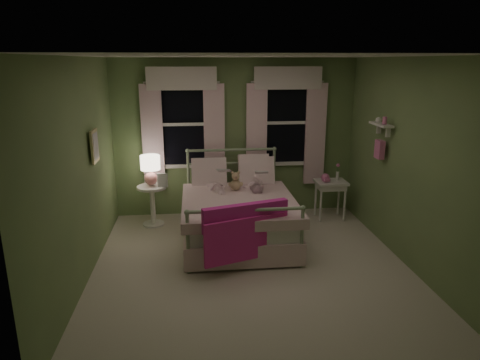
{
  "coord_description": "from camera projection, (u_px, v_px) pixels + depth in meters",
  "views": [
    {
      "loc": [
        -0.68,
        -4.93,
        2.55
      ],
      "look_at": [
        -0.08,
        0.57,
        1.0
      ],
      "focal_mm": 32.0,
      "sensor_mm": 36.0,
      "label": 1
    }
  ],
  "objects": [
    {
      "name": "window_left",
      "position": [
        183.0,
        120.0,
        6.9
      ],
      "size": [
        1.34,
        0.13,
        1.96
      ],
      "color": "black",
      "rests_on": "room_shell"
    },
    {
      "name": "nightstand_right",
      "position": [
        331.0,
        187.0,
        7.02
      ],
      "size": [
        0.5,
        0.4,
        0.64
      ],
      "color": "white",
      "rests_on": "ground"
    },
    {
      "name": "teddy_bear",
      "position": [
        236.0,
        182.0,
        6.39
      ],
      "size": [
        0.22,
        0.18,
        0.3
      ],
      "color": "tan",
      "rests_on": "bed"
    },
    {
      "name": "bed",
      "position": [
        238.0,
        215.0,
        6.24
      ],
      "size": [
        1.58,
        2.04,
        1.18
      ],
      "color": "white",
      "rests_on": "ground"
    },
    {
      "name": "pink_toy",
      "position": [
        325.0,
        178.0,
        6.96
      ],
      "size": [
        0.14,
        0.19,
        0.14
      ],
      "color": "pink",
      "rests_on": "nightstand_right"
    },
    {
      "name": "window_right",
      "position": [
        286.0,
        119.0,
        7.08
      ],
      "size": [
        1.34,
        0.13,
        1.96
      ],
      "color": "black",
      "rests_on": "room_shell"
    },
    {
      "name": "nightstand_left",
      "position": [
        152.0,
        200.0,
        6.77
      ],
      "size": [
        0.46,
        0.46,
        0.65
      ],
      "color": "white",
      "rests_on": "ground"
    },
    {
      "name": "book_left",
      "position": [
        217.0,
        173.0,
        6.23
      ],
      "size": [
        0.22,
        0.15,
        0.26
      ],
      "primitive_type": "imported",
      "rotation": [
        1.22,
        0.0,
        -0.19
      ],
      "color": "beige",
      "rests_on": "child_left"
    },
    {
      "name": "room_shell",
      "position": [
        252.0,
        169.0,
        5.13
      ],
      "size": [
        4.2,
        4.2,
        4.2
      ],
      "color": "beige",
      "rests_on": "ground"
    },
    {
      "name": "table_lamp",
      "position": [
        150.0,
        167.0,
        6.63
      ],
      "size": [
        0.3,
        0.3,
        0.47
      ],
      "color": "#E18585",
      "rests_on": "nightstand_left"
    },
    {
      "name": "pink_throw",
      "position": [
        246.0,
        226.0,
        5.21
      ],
      "size": [
        1.08,
        0.47,
        0.71
      ],
      "color": "#D32996",
      "rests_on": "bed"
    },
    {
      "name": "child_left",
      "position": [
        216.0,
        169.0,
        6.47
      ],
      "size": [
        0.31,
        0.23,
        0.78
      ],
      "primitive_type": "imported",
      "rotation": [
        0.0,
        0.0,
        3.31
      ],
      "color": "#F7D1DD",
      "rests_on": "bed"
    },
    {
      "name": "book_nightstand",
      "position": [
        158.0,
        187.0,
        6.64
      ],
      "size": [
        0.19,
        0.24,
        0.02
      ],
      "primitive_type": "imported",
      "rotation": [
        0.0,
        0.0,
        -0.12
      ],
      "color": "beige",
      "rests_on": "nightstand_left"
    },
    {
      "name": "book_right",
      "position": [
        255.0,
        175.0,
        6.3
      ],
      "size": [
        0.21,
        0.14,
        0.26
      ],
      "primitive_type": "imported",
      "rotation": [
        1.22,
        0.0,
        -0.18
      ],
      "color": "beige",
      "rests_on": "child_right"
    },
    {
      "name": "wall_shelf",
      "position": [
        380.0,
        137.0,
        5.94
      ],
      "size": [
        0.15,
        0.5,
        0.6
      ],
      "color": "white",
      "rests_on": "room_shell"
    },
    {
      "name": "framed_picture",
      "position": [
        95.0,
        146.0,
        5.45
      ],
      "size": [
        0.03,
        0.32,
        0.42
      ],
      "color": "beige",
      "rests_on": "room_shell"
    },
    {
      "name": "child_right",
      "position": [
        253.0,
        169.0,
        6.53
      ],
      "size": [
        0.38,
        0.3,
        0.77
      ],
      "primitive_type": "imported",
      "rotation": [
        0.0,
        0.0,
        3.17
      ],
      "color": "#F7D1DD",
      "rests_on": "bed"
    },
    {
      "name": "bud_vase",
      "position": [
        338.0,
        172.0,
        7.01
      ],
      "size": [
        0.06,
        0.06,
        0.28
      ],
      "color": "white",
      "rests_on": "nightstand_right"
    }
  ]
}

